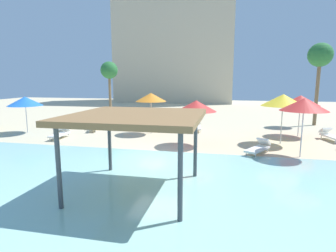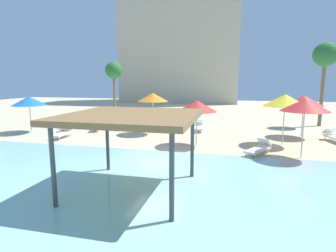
% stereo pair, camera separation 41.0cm
% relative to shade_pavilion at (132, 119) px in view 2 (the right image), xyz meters
% --- Properties ---
extents(ground_plane, '(80.00, 80.00, 0.00)m').
position_rel_shade_pavilion_xyz_m(ground_plane, '(-0.22, 3.69, -2.48)').
color(ground_plane, beige).
extents(lagoon_water, '(44.00, 13.50, 0.04)m').
position_rel_shade_pavilion_xyz_m(lagoon_water, '(-0.22, -1.56, -2.46)').
color(lagoon_water, '#99D1C6').
rests_on(lagoon_water, ground).
extents(shade_pavilion, '(4.21, 4.21, 2.64)m').
position_rel_shade_pavilion_xyz_m(shade_pavilion, '(0.00, 0.00, 0.00)').
color(shade_pavilion, '#42474C').
rests_on(shade_pavilion, ground).
extents(beach_umbrella_red_0, '(2.42, 2.42, 2.73)m').
position_rel_shade_pavilion_xyz_m(beach_umbrella_red_0, '(7.64, 11.10, -0.08)').
color(beach_umbrella_red_0, silver).
rests_on(beach_umbrella_red_0, ground).
extents(beach_umbrella_red_1, '(2.29, 2.29, 2.60)m').
position_rel_shade_pavilion_xyz_m(beach_umbrella_red_1, '(1.19, 7.02, -0.20)').
color(beach_umbrella_red_1, silver).
rests_on(beach_umbrella_red_1, ground).
extents(beach_umbrella_yellow_2, '(2.48, 2.48, 2.93)m').
position_rel_shade_pavilion_xyz_m(beach_umbrella_yellow_2, '(6.05, 8.41, 0.10)').
color(beach_umbrella_yellow_2, silver).
rests_on(beach_umbrella_yellow_2, ground).
extents(beach_umbrella_blue_5, '(2.34, 2.34, 2.59)m').
position_rel_shade_pavilion_xyz_m(beach_umbrella_blue_5, '(-10.92, 8.26, -0.22)').
color(beach_umbrella_blue_5, silver).
rests_on(beach_umbrella_blue_5, ground).
extents(beach_umbrella_red_6, '(2.23, 2.23, 2.88)m').
position_rel_shade_pavilion_xyz_m(beach_umbrella_red_6, '(6.48, 5.66, 0.09)').
color(beach_umbrella_red_6, silver).
rests_on(beach_umbrella_red_6, ground).
extents(beach_umbrella_orange_7, '(2.14, 2.14, 2.85)m').
position_rel_shade_pavilion_xyz_m(beach_umbrella_orange_7, '(-2.24, 9.88, 0.07)').
color(beach_umbrella_orange_7, silver).
rests_on(beach_umbrella_orange_7, ground).
extents(lounge_chair_0, '(1.47, 1.94, 0.74)m').
position_rel_shade_pavilion_xyz_m(lounge_chair_0, '(4.56, 5.87, -2.15)').
color(lounge_chair_0, white).
rests_on(lounge_chair_0, ground).
extents(lounge_chair_1, '(1.19, 1.99, 0.74)m').
position_rel_shade_pavilion_xyz_m(lounge_chair_1, '(-6.76, 10.13, -2.15)').
color(lounge_chair_1, white).
rests_on(lounge_chair_1, ground).
extents(lounge_chair_3, '(1.09, 1.99, 0.74)m').
position_rel_shade_pavilion_xyz_m(lounge_chair_3, '(-8.91, 9.64, -2.15)').
color(lounge_chair_3, white).
rests_on(lounge_chair_3, ground).
extents(lounge_chair_4, '(0.81, 1.95, 0.74)m').
position_rel_shade_pavilion_xyz_m(lounge_chair_4, '(0.76, 11.69, -2.15)').
color(lounge_chair_4, white).
rests_on(lounge_chair_4, ground).
extents(lounge_chair_5, '(1.02, 1.98, 0.74)m').
position_rel_shade_pavilion_xyz_m(lounge_chair_5, '(9.27, 10.07, -2.15)').
color(lounge_chair_5, white).
rests_on(lounge_chair_5, ground).
extents(lounge_chair_6, '(0.76, 1.94, 0.74)m').
position_rel_shade_pavilion_xyz_m(lounge_chair_6, '(-7.58, 7.18, -2.15)').
color(lounge_chair_6, white).
rests_on(lounge_chair_6, ground).
extents(palm_tree_0, '(1.90, 1.90, 5.75)m').
position_rel_shade_pavilion_xyz_m(palm_tree_0, '(-10.01, 20.59, 2.20)').
color(palm_tree_0, brown).
rests_on(palm_tree_0, ground).
extents(palm_tree_1, '(1.90, 1.90, 6.66)m').
position_rel_shade_pavilion_xyz_m(palm_tree_1, '(10.09, 16.23, 3.06)').
color(palm_tree_1, brown).
rests_on(palm_tree_1, ground).
extents(hotel_block_0, '(19.42, 8.73, 21.32)m').
position_rel_shade_pavilion_xyz_m(hotel_block_0, '(-6.01, 39.15, 8.18)').
color(hotel_block_0, beige).
rests_on(hotel_block_0, ground).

